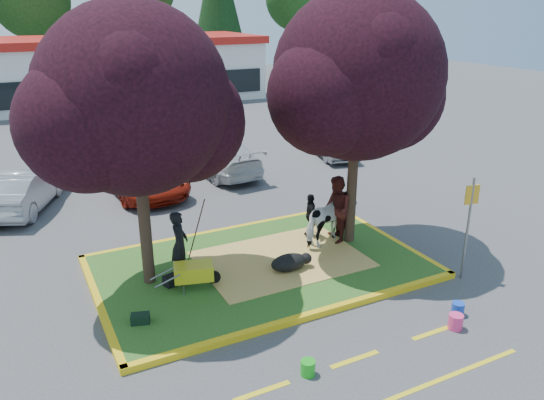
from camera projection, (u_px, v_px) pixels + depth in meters
name	position (u px, v px, depth m)	size (l,w,h in m)	color
ground	(261.00, 269.00, 13.78)	(90.00, 90.00, 0.00)	#424244
median_island	(261.00, 266.00, 13.76)	(8.00, 5.00, 0.15)	#25581B
curb_near	(312.00, 315.00, 11.60)	(8.30, 0.16, 0.15)	yellow
curb_far	(223.00, 231.00, 15.91)	(8.30, 0.16, 0.15)	yellow
curb_left	(99.00, 304.00, 12.02)	(0.16, 5.30, 0.15)	yellow
curb_right	(386.00, 237.00, 15.49)	(0.16, 5.30, 0.15)	yellow
straw_bedding	(281.00, 259.00, 13.98)	(4.20, 3.00, 0.01)	#DFB45B
tree_purple_left	(135.00, 109.00, 11.41)	(5.06, 4.20, 6.51)	black
tree_purple_right	(359.00, 84.00, 13.59)	(5.30, 4.40, 6.82)	black
fire_lane_stripe_a	(262.00, 391.00, 9.42)	(1.10, 0.12, 0.01)	yellow
fire_lane_stripe_b	(355.00, 359.00, 10.27)	(1.10, 0.12, 0.01)	yellow
fire_lane_stripe_c	(433.00, 332.00, 11.12)	(1.10, 0.12, 0.01)	yellow
fire_lane_long	(395.00, 398.00, 9.26)	(6.00, 0.10, 0.01)	yellow
retail_building	(113.00, 69.00, 37.26)	(20.40, 8.40, 4.40)	silver
cow	(330.00, 220.00, 14.70)	(0.76, 1.68, 1.42)	white
calf	(289.00, 262.00, 13.34)	(0.97, 0.55, 0.42)	black
handler	(180.00, 244.00, 12.86)	(0.62, 0.40, 1.69)	black
visitor_a	(336.00, 210.00, 14.76)	(0.92, 0.72, 1.90)	#3F1512
visitor_b	(310.00, 215.00, 15.18)	(0.76, 0.31, 1.29)	black
wheelbarrow	(194.00, 272.00, 12.42)	(1.64, 0.76, 0.62)	black
gear_bag_dark	(174.00, 279.00, 12.71)	(0.49, 0.27, 0.25)	black
gear_bag_green	(140.00, 319.00, 11.15)	(0.39, 0.24, 0.21)	black
sign_post	(469.00, 217.00, 12.78)	(0.37, 0.10, 2.65)	slate
bucket_green	(308.00, 368.00, 9.80)	(0.28, 0.28, 0.30)	green
bucket_pink	(456.00, 322.00, 11.20)	(0.31, 0.31, 0.33)	#F13577
bucket_blue	(458.00, 309.00, 11.70)	(0.28, 0.28, 0.30)	blue
car_silver	(24.00, 189.00, 17.63)	(1.48, 4.26, 1.40)	#989AA0
car_red	(141.00, 173.00, 19.33)	(2.33, 5.04, 1.40)	maroon
car_white	(219.00, 157.00, 21.41)	(1.95, 4.80, 1.39)	silver
car_grey	(331.00, 143.00, 23.88)	(1.33, 3.80, 1.25)	#56585D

